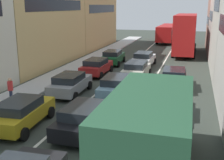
{
  "coord_description": "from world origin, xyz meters",
  "views": [
    {
      "loc": [
        4.86,
        -4.78,
        6.12
      ],
      "look_at": [
        0.0,
        12.0,
        1.6
      ],
      "focal_mm": 46.09,
      "sensor_mm": 36.0,
      "label": 1
    }
  ],
  "objects_px": {
    "sedan_left_lane_fourth": "(96,66)",
    "pedestrian_near_kerb": "(10,88)",
    "sedan_centre_lane_second": "(84,118)",
    "wagon_left_lane_second": "(21,112)",
    "coupe_centre_lane_fourth": "(136,70)",
    "sedan_right_lane_behind_truck": "(164,101)",
    "bus_mid_queue_primary": "(185,32)",
    "hatchback_centre_lane_third": "(116,86)",
    "sedan_left_lane_third": "(70,83)",
    "bus_far_queue_secondary": "(168,32)",
    "wagon_right_lane_far": "(174,77)",
    "sedan_left_lane_fifth": "(113,57)",
    "sedan_centre_lane_fifth": "(144,59)",
    "removalist_box_truck": "(153,132)"
  },
  "relations": [
    {
      "from": "sedan_centre_lane_fifth",
      "to": "pedestrian_near_kerb",
      "type": "bearing_deg",
      "value": 156.82
    },
    {
      "from": "coupe_centre_lane_fourth",
      "to": "wagon_right_lane_far",
      "type": "relative_size",
      "value": 0.99
    },
    {
      "from": "sedan_centre_lane_fifth",
      "to": "sedan_right_lane_behind_truck",
      "type": "height_order",
      "value": "same"
    },
    {
      "from": "sedan_left_lane_third",
      "to": "pedestrian_near_kerb",
      "type": "relative_size",
      "value": 2.62
    },
    {
      "from": "sedan_centre_lane_fifth",
      "to": "pedestrian_near_kerb",
      "type": "height_order",
      "value": "pedestrian_near_kerb"
    },
    {
      "from": "sedan_right_lane_behind_truck",
      "to": "hatchback_centre_lane_third",
      "type": "bearing_deg",
      "value": 57.0
    },
    {
      "from": "coupe_centre_lane_fourth",
      "to": "bus_mid_queue_primary",
      "type": "bearing_deg",
      "value": -12.88
    },
    {
      "from": "sedan_left_lane_fourth",
      "to": "sedan_right_lane_behind_truck",
      "type": "height_order",
      "value": "same"
    },
    {
      "from": "hatchback_centre_lane_third",
      "to": "coupe_centre_lane_fourth",
      "type": "relative_size",
      "value": 1.01
    },
    {
      "from": "sedan_centre_lane_second",
      "to": "hatchback_centre_lane_third",
      "type": "bearing_deg",
      "value": 1.09
    },
    {
      "from": "wagon_right_lane_far",
      "to": "bus_mid_queue_primary",
      "type": "distance_m",
      "value": 16.56
    },
    {
      "from": "sedan_left_lane_fifth",
      "to": "wagon_right_lane_far",
      "type": "distance_m",
      "value": 10.24
    },
    {
      "from": "hatchback_centre_lane_third",
      "to": "sedan_left_lane_fifth",
      "type": "bearing_deg",
      "value": 14.88
    },
    {
      "from": "sedan_right_lane_behind_truck",
      "to": "bus_mid_queue_primary",
      "type": "distance_m",
      "value": 22.33
    },
    {
      "from": "sedan_left_lane_fifth",
      "to": "bus_mid_queue_primary",
      "type": "distance_m",
      "value": 11.63
    },
    {
      "from": "sedan_left_lane_third",
      "to": "sedan_centre_lane_fifth",
      "type": "distance_m",
      "value": 11.57
    },
    {
      "from": "wagon_left_lane_second",
      "to": "coupe_centre_lane_fourth",
      "type": "relative_size",
      "value": 1.02
    },
    {
      "from": "wagon_right_lane_far",
      "to": "sedan_centre_lane_second",
      "type": "bearing_deg",
      "value": 156.87
    },
    {
      "from": "wagon_left_lane_second",
      "to": "coupe_centre_lane_fourth",
      "type": "xyz_separation_m",
      "value": [
        3.67,
        11.69,
        0.0
      ]
    },
    {
      "from": "sedan_centre_lane_second",
      "to": "coupe_centre_lane_fourth",
      "type": "distance_m",
      "value": 11.46
    },
    {
      "from": "sedan_centre_lane_second",
      "to": "bus_mid_queue_primary",
      "type": "bearing_deg",
      "value": -7.26
    },
    {
      "from": "sedan_left_lane_third",
      "to": "bus_far_queue_secondary",
      "type": "xyz_separation_m",
      "value": [
        3.61,
        32.49,
        0.96
      ]
    },
    {
      "from": "wagon_right_lane_far",
      "to": "bus_mid_queue_primary",
      "type": "height_order",
      "value": "bus_mid_queue_primary"
    },
    {
      "from": "pedestrian_near_kerb",
      "to": "bus_far_queue_secondary",
      "type": "bearing_deg",
      "value": 56.64
    },
    {
      "from": "removalist_box_truck",
      "to": "sedan_left_lane_third",
      "type": "relative_size",
      "value": 1.78
    },
    {
      "from": "sedan_left_lane_fifth",
      "to": "wagon_right_lane_far",
      "type": "relative_size",
      "value": 1.0
    },
    {
      "from": "removalist_box_truck",
      "to": "wagon_left_lane_second",
      "type": "xyz_separation_m",
      "value": [
        -7.21,
        3.06,
        -1.18
      ]
    },
    {
      "from": "bus_mid_queue_primary",
      "to": "wagon_left_lane_second",
      "type": "bearing_deg",
      "value": 164.93
    },
    {
      "from": "wagon_left_lane_second",
      "to": "bus_far_queue_secondary",
      "type": "xyz_separation_m",
      "value": [
        3.68,
        38.44,
        0.96
      ]
    },
    {
      "from": "removalist_box_truck",
      "to": "bus_mid_queue_primary",
      "type": "relative_size",
      "value": 0.74
    },
    {
      "from": "sedan_right_lane_behind_truck",
      "to": "bus_mid_queue_primary",
      "type": "relative_size",
      "value": 0.41
    },
    {
      "from": "coupe_centre_lane_fourth",
      "to": "pedestrian_near_kerb",
      "type": "relative_size",
      "value": 2.6
    },
    {
      "from": "removalist_box_truck",
      "to": "sedan_left_lane_third",
      "type": "height_order",
      "value": "removalist_box_truck"
    },
    {
      "from": "sedan_centre_lane_fifth",
      "to": "sedan_left_lane_fifth",
      "type": "height_order",
      "value": "same"
    },
    {
      "from": "pedestrian_near_kerb",
      "to": "hatchback_centre_lane_third",
      "type": "bearing_deg",
      "value": 3.38
    },
    {
      "from": "wagon_left_lane_second",
      "to": "bus_mid_queue_primary",
      "type": "xyz_separation_m",
      "value": [
        7.09,
        26.21,
        2.03
      ]
    },
    {
      "from": "pedestrian_near_kerb",
      "to": "removalist_box_truck",
      "type": "bearing_deg",
      "value": -54.68
    },
    {
      "from": "sedan_centre_lane_fifth",
      "to": "bus_mid_queue_primary",
      "type": "relative_size",
      "value": 0.41
    },
    {
      "from": "sedan_right_lane_behind_truck",
      "to": "coupe_centre_lane_fourth",
      "type": "bearing_deg",
      "value": 23.15
    },
    {
      "from": "removalist_box_truck",
      "to": "sedan_left_lane_fifth",
      "type": "height_order",
      "value": "removalist_box_truck"
    },
    {
      "from": "sedan_centre_lane_second",
      "to": "wagon_left_lane_second",
      "type": "bearing_deg",
      "value": 94.8
    },
    {
      "from": "wagon_left_lane_second",
      "to": "coupe_centre_lane_fourth",
      "type": "distance_m",
      "value": 12.26
    },
    {
      "from": "sedan_centre_lane_fifth",
      "to": "bus_far_queue_secondary",
      "type": "xyz_separation_m",
      "value": [
        0.32,
        21.4,
        0.96
      ]
    },
    {
      "from": "sedan_left_lane_fifth",
      "to": "removalist_box_truck",
      "type": "bearing_deg",
      "value": -163.03
    },
    {
      "from": "coupe_centre_lane_fourth",
      "to": "sedan_centre_lane_fifth",
      "type": "distance_m",
      "value": 5.35
    },
    {
      "from": "hatchback_centre_lane_third",
      "to": "pedestrian_near_kerb",
      "type": "bearing_deg",
      "value": 113.81
    },
    {
      "from": "sedan_left_lane_third",
      "to": "bus_far_queue_secondary",
      "type": "bearing_deg",
      "value": -8.01
    },
    {
      "from": "wagon_left_lane_second",
      "to": "sedan_left_lane_fifth",
      "type": "height_order",
      "value": "same"
    },
    {
      "from": "sedan_left_lane_fourth",
      "to": "pedestrian_near_kerb",
      "type": "bearing_deg",
      "value": 163.03
    },
    {
      "from": "coupe_centre_lane_fourth",
      "to": "sedan_left_lane_fifth",
      "type": "bearing_deg",
      "value": 34.05
    }
  ]
}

